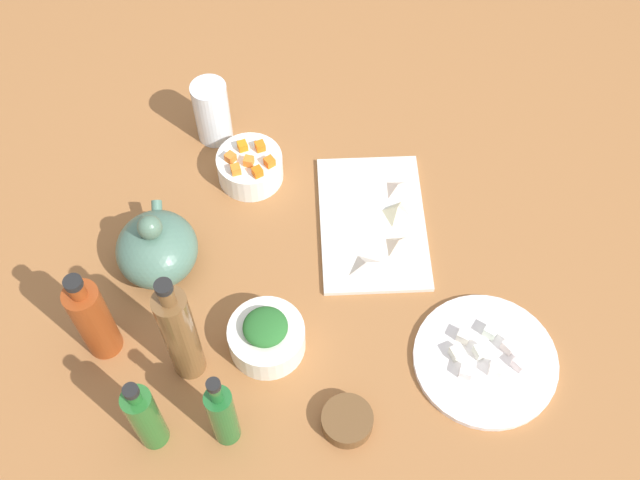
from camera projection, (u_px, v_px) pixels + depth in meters
tabletop at (320, 258)px, 149.59cm from camera, size 190.00×190.00×3.00cm
cutting_board at (372, 222)px, 151.72cm from camera, size 32.27×21.61×1.00cm
plate_tofu at (485, 360)px, 135.81cm from camera, size 25.47×25.47×1.20cm
bowl_greens at (267, 338)px, 135.46cm from camera, size 13.55×13.55×6.01cm
bowl_carrots at (250, 167)px, 155.93cm from camera, size 13.24×13.24×6.00cm
bowl_small_side at (347, 421)px, 128.86cm from camera, size 8.76×8.76×3.10cm
teapot at (157, 248)px, 142.33cm from camera, size 17.55×15.08×15.06cm
bottle_0 at (222, 415)px, 122.00cm from camera, size 4.43×4.43×21.58cm
bottle_1 at (180, 334)px, 125.39cm from camera, size 5.59×5.59×28.76cm
bottle_2 at (145, 417)px, 121.62cm from camera, size 4.88×4.88×20.48cm
bottle_3 at (93, 319)px, 129.85cm from camera, size 6.04×6.04×22.85cm
drinking_glass_0 at (212, 112)px, 158.32cm from camera, size 7.31×7.31×14.45cm
carrot_cube_0 at (249, 161)px, 151.80cm from camera, size 2.27×2.27×1.80cm
carrot_cube_1 at (230, 157)px, 152.31cm from camera, size 2.55×2.55×1.80cm
carrot_cube_2 at (270, 162)px, 151.72cm from camera, size 2.47×2.47×1.80cm
carrot_cube_3 at (242, 146)px, 153.88cm from camera, size 2.25×2.25×1.80cm
carrot_cube_4 at (236, 169)px, 150.69cm from camera, size 2.15×2.15×1.80cm
carrot_cube_5 at (260, 146)px, 153.86cm from camera, size 2.25×2.25×1.80cm
carrot_cube_6 at (257, 172)px, 150.38cm from camera, size 2.40×2.40×1.80cm
chopped_greens_mound at (265, 327)px, 131.74cm from camera, size 10.47×10.43×2.82cm
tofu_cube_0 at (466, 371)px, 132.83cm from camera, size 2.86×2.86×2.20cm
tofu_cube_1 at (464, 336)px, 136.48cm from camera, size 3.04×3.04×2.20cm
tofu_cube_2 at (491, 331)px, 136.98cm from camera, size 3.08×3.08×2.20cm
tofu_cube_3 at (496, 369)px, 133.08cm from camera, size 2.81×2.81×2.20cm
tofu_cube_4 at (509, 346)px, 135.43cm from camera, size 3.07×3.07×2.20cm
tofu_cube_5 at (481, 351)px, 134.88cm from camera, size 2.75×2.75×2.20cm
tofu_cube_6 at (520, 363)px, 133.65cm from camera, size 3.08×3.08×2.20cm
tofu_cube_7 at (457, 353)px, 134.72cm from camera, size 2.83×2.83×2.20cm
dumpling_0 at (398, 187)px, 154.32cm from camera, size 5.80×5.80×2.18cm
dumpling_1 at (366, 266)px, 144.45cm from camera, size 6.06×6.31×2.26cm
dumpling_2 at (397, 211)px, 150.96cm from camera, size 5.97×5.80×2.67cm
dumpling_3 at (398, 244)px, 146.98cm from camera, size 5.84×5.84×2.43cm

